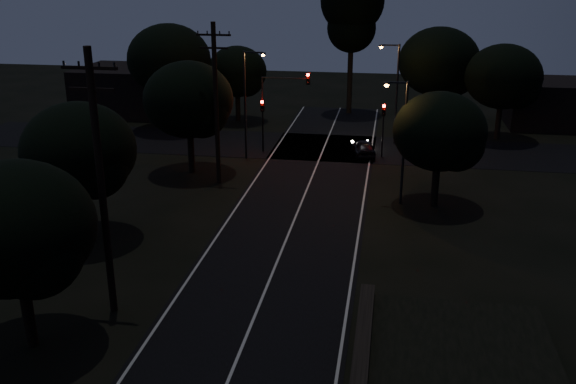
% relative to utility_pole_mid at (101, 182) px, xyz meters
% --- Properties ---
extents(road_surface, '(60.00, 70.00, 0.03)m').
position_rel_utility_pole_mid_xyz_m(road_surface, '(6.00, 16.12, -5.73)').
color(road_surface, black).
rests_on(road_surface, ground).
extents(utility_pole_mid, '(2.20, 0.30, 11.00)m').
position_rel_utility_pole_mid_xyz_m(utility_pole_mid, '(0.00, 0.00, 0.00)').
color(utility_pole_mid, black).
rests_on(utility_pole_mid, ground).
extents(utility_pole_far, '(2.20, 0.30, 10.50)m').
position_rel_utility_pole_mid_xyz_m(utility_pole_far, '(0.00, 17.00, -0.25)').
color(utility_pole_far, black).
rests_on(utility_pole_far, ground).
extents(tree_left_b, '(5.78, 5.78, 7.34)m').
position_rel_utility_pole_mid_xyz_m(tree_left_b, '(-1.80, -3.12, -0.98)').
color(tree_left_b, black).
rests_on(tree_left_b, ground).
extents(tree_left_c, '(5.82, 5.82, 7.35)m').
position_rel_utility_pole_mid_xyz_m(tree_left_c, '(-4.29, 6.88, -0.99)').
color(tree_left_c, black).
rests_on(tree_left_c, ground).
extents(tree_left_d, '(6.13, 6.13, 7.78)m').
position_rel_utility_pole_mid_xyz_m(tree_left_d, '(-2.28, 18.88, -0.70)').
color(tree_left_d, black).
rests_on(tree_left_d, ground).
extents(tree_far_nw, '(5.45, 5.45, 6.90)m').
position_rel_utility_pole_mid_xyz_m(tree_far_nw, '(-2.81, 34.89, -1.28)').
color(tree_far_nw, black).
rests_on(tree_far_nw, ground).
extents(tree_far_w, '(7.18, 7.18, 9.15)m').
position_rel_utility_pole_mid_xyz_m(tree_far_w, '(-7.75, 30.85, 0.21)').
color(tree_far_w, black).
rests_on(tree_far_w, ground).
extents(tree_far_ne, '(7.00, 7.00, 8.86)m').
position_rel_utility_pole_mid_xyz_m(tree_far_ne, '(15.25, 34.86, -0.01)').
color(tree_far_ne, black).
rests_on(tree_far_ne, ground).
extents(tree_far_e, '(6.18, 6.18, 7.85)m').
position_rel_utility_pole_mid_xyz_m(tree_far_e, '(20.22, 31.87, -0.65)').
color(tree_far_e, black).
rests_on(tree_far_e, ground).
extents(tree_right_a, '(5.47, 5.47, 6.95)m').
position_rel_utility_pole_mid_xyz_m(tree_right_a, '(14.19, 14.89, -1.23)').
color(tree_right_a, black).
rests_on(tree_right_a, ground).
extents(tall_pine, '(5.98, 5.98, 13.59)m').
position_rel_utility_pole_mid_xyz_m(tall_pine, '(7.00, 40.00, 4.06)').
color(tall_pine, black).
rests_on(tall_pine, ground).
extents(building_left, '(10.00, 8.00, 4.40)m').
position_rel_utility_pole_mid_xyz_m(building_left, '(-14.00, 37.00, -3.54)').
color(building_left, black).
rests_on(building_left, ground).
extents(building_right, '(9.00, 7.00, 4.00)m').
position_rel_utility_pole_mid_xyz_m(building_right, '(26.00, 38.00, -3.74)').
color(building_right, black).
rests_on(building_right, ground).
extents(signal_left, '(0.28, 0.35, 4.10)m').
position_rel_utility_pole_mid_xyz_m(signal_left, '(1.40, 24.99, -2.90)').
color(signal_left, black).
rests_on(signal_left, ground).
extents(signal_right, '(0.28, 0.35, 4.10)m').
position_rel_utility_pole_mid_xyz_m(signal_right, '(10.60, 24.99, -2.90)').
color(signal_right, black).
rests_on(signal_right, ground).
extents(signal_mast, '(3.70, 0.35, 6.25)m').
position_rel_utility_pole_mid_xyz_m(signal_mast, '(3.09, 24.99, -1.40)').
color(signal_mast, black).
rests_on(signal_mast, ground).
extents(streetlight_a, '(1.66, 0.26, 8.00)m').
position_rel_utility_pole_mid_xyz_m(streetlight_a, '(0.69, 23.00, -1.10)').
color(streetlight_a, black).
rests_on(streetlight_a, ground).
extents(streetlight_b, '(1.66, 0.26, 8.00)m').
position_rel_utility_pole_mid_xyz_m(streetlight_b, '(11.31, 29.00, -1.10)').
color(streetlight_b, black).
rests_on(streetlight_b, ground).
extents(streetlight_c, '(1.46, 0.26, 7.50)m').
position_rel_utility_pole_mid_xyz_m(streetlight_c, '(11.83, 15.00, -1.39)').
color(streetlight_c, black).
rests_on(streetlight_c, ground).
extents(car, '(2.22, 3.93, 1.26)m').
position_rel_utility_pole_mid_xyz_m(car, '(9.20, 25.11, -5.11)').
color(car, black).
rests_on(car, ground).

